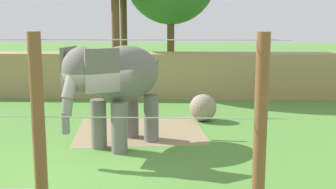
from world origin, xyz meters
TOP-DOWN VIEW (x-y plane):
  - ground_plane at (0.00, 0.00)m, footprint 120.00×120.00m
  - dirt_patch at (1.16, 3.77)m, footprint 4.94×4.59m
  - embankment_wall at (0.00, 10.67)m, footprint 36.00×1.80m
  - elephant at (0.71, 1.75)m, footprint 3.20×3.88m
  - enrichment_ball at (3.49, 5.35)m, footprint 1.06×1.06m
  - cable_fence at (-0.01, -3.40)m, footprint 9.33×0.25m

SIDE VIEW (x-z plane):
  - ground_plane at x=0.00m, z-range 0.00..0.00m
  - dirt_patch at x=1.16m, z-range 0.00..0.01m
  - enrichment_ball at x=3.49m, z-range 0.00..1.06m
  - embankment_wall at x=0.00m, z-range 0.00..2.25m
  - cable_fence at x=-0.01m, z-range 0.00..3.75m
  - elephant at x=0.71m, z-range 0.52..3.73m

